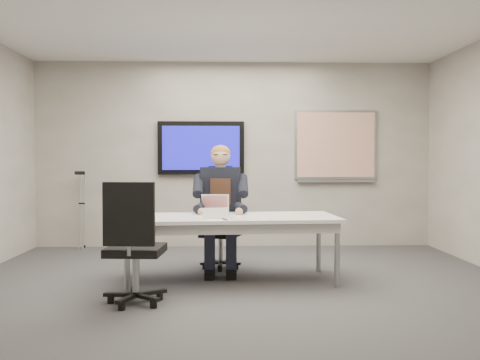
{
  "coord_description": "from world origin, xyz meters",
  "views": [
    {
      "loc": [
        -0.17,
        -5.14,
        1.3
      ],
      "look_at": [
        0.02,
        0.76,
        1.09
      ],
      "focal_mm": 40.0,
      "sensor_mm": 36.0,
      "label": 1
    }
  ],
  "objects_px": {
    "office_chair_far": "(222,243)",
    "seated_person": "(221,221)",
    "conference_table": "(231,224)",
    "office_chair_near": "(135,267)",
    "laptop": "(215,209)"
  },
  "relations": [
    {
      "from": "office_chair_far",
      "to": "seated_person",
      "type": "distance_m",
      "value": 0.4
    },
    {
      "from": "conference_table",
      "to": "office_chair_near",
      "type": "height_order",
      "value": "office_chair_near"
    },
    {
      "from": "office_chair_far",
      "to": "laptop",
      "type": "xyz_separation_m",
      "value": [
        -0.07,
        -0.51,
        0.46
      ]
    },
    {
      "from": "conference_table",
      "to": "office_chair_far",
      "type": "relative_size",
      "value": 2.44
    },
    {
      "from": "seated_person",
      "to": "laptop",
      "type": "relative_size",
      "value": 4.69
    },
    {
      "from": "office_chair_far",
      "to": "office_chair_near",
      "type": "distance_m",
      "value": 1.85
    },
    {
      "from": "office_chair_near",
      "to": "office_chair_far",
      "type": "bearing_deg",
      "value": -110.41
    },
    {
      "from": "conference_table",
      "to": "office_chair_far",
      "type": "distance_m",
      "value": 0.8
    },
    {
      "from": "conference_table",
      "to": "office_chair_far",
      "type": "bearing_deg",
      "value": 94.45
    },
    {
      "from": "laptop",
      "to": "seated_person",
      "type": "bearing_deg",
      "value": 78.49
    },
    {
      "from": "seated_person",
      "to": "laptop",
      "type": "bearing_deg",
      "value": -97.51
    },
    {
      "from": "conference_table",
      "to": "laptop",
      "type": "xyz_separation_m",
      "value": [
        -0.17,
        0.22,
        0.14
      ]
    },
    {
      "from": "laptop",
      "to": "office_chair_far",
      "type": "bearing_deg",
      "value": 83.68
    },
    {
      "from": "conference_table",
      "to": "laptop",
      "type": "distance_m",
      "value": 0.31
    },
    {
      "from": "office_chair_near",
      "to": "laptop",
      "type": "bearing_deg",
      "value": -116.54
    }
  ]
}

